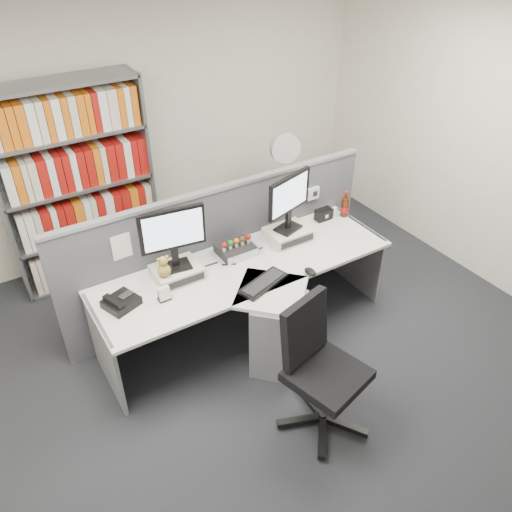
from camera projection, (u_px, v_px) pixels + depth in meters
ground at (298, 387)px, 4.18m from camera, size 5.50×5.50×0.00m
room_shell at (312, 191)px, 3.15m from camera, size 5.04×5.54×2.72m
partition at (222, 248)px, 4.68m from camera, size 3.00×0.08×1.27m
desk at (259, 304)px, 4.33m from camera, size 2.60×1.20×0.72m
monitor_riser_left at (177, 272)px, 4.18m from camera, size 0.38×0.31×0.10m
monitor_riser_right at (288, 234)px, 4.65m from camera, size 0.38×0.31×0.10m
monitor_left at (173, 234)px, 3.97m from camera, size 0.52×0.20×0.53m
monitor_right at (289, 198)px, 4.45m from camera, size 0.51×0.22×0.53m
desktop_pc at (236, 250)px, 4.46m from camera, size 0.30×0.27×0.08m
figurines at (236, 242)px, 4.40m from camera, size 0.29×0.05×0.09m
keyboard at (263, 283)px, 4.12m from camera, size 0.47×0.29×0.03m
mouse at (310, 272)px, 4.23m from camera, size 0.08×0.12×0.05m
desk_phone at (121, 302)px, 3.89m from camera, size 0.30×0.28×0.10m
desk_calendar at (164, 294)px, 3.94m from camera, size 0.10×0.08×0.12m
plush_toy at (164, 268)px, 4.01m from camera, size 0.11×0.11×0.18m
speaker at (324, 214)px, 4.93m from camera, size 0.17×0.09×0.11m
cola_bottle at (345, 207)px, 4.96m from camera, size 0.08×0.08×0.26m
shelving_unit at (78, 189)px, 4.93m from camera, size 1.41×0.40×2.00m
filing_cabinet at (283, 208)px, 5.89m from camera, size 0.45×0.61×0.70m
desk_fan at (285, 152)px, 5.49m from camera, size 0.32×0.19×0.54m
office_chair at (318, 365)px, 3.64m from camera, size 0.69×0.67×1.04m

